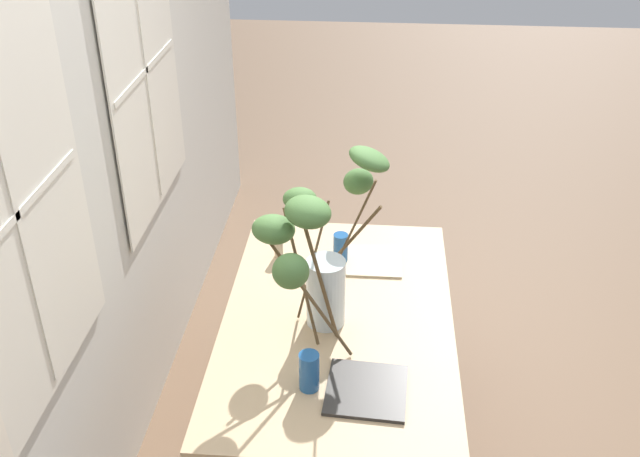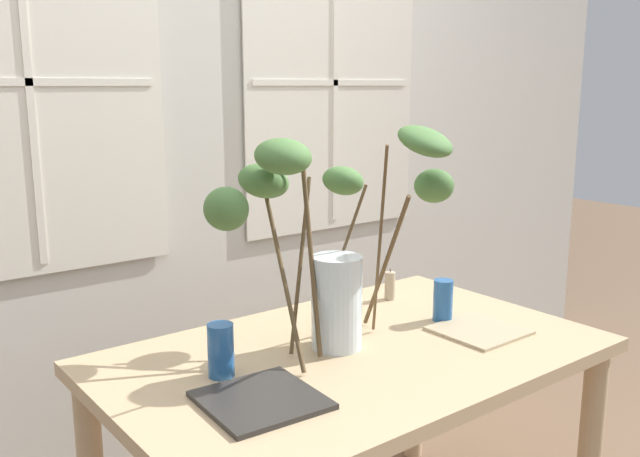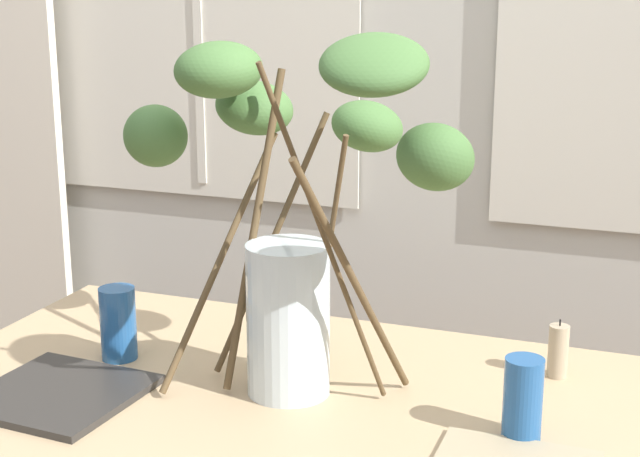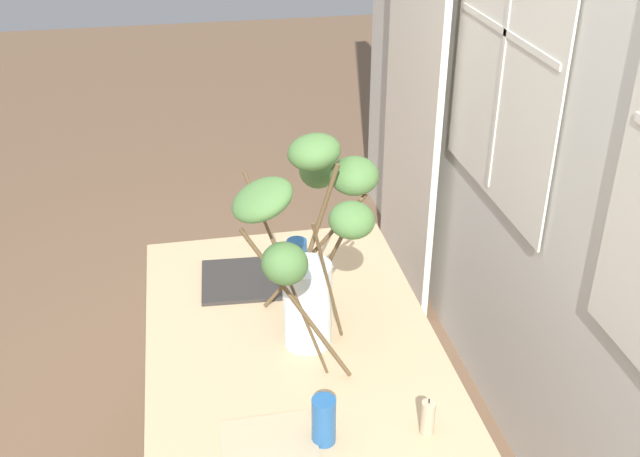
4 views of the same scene
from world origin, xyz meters
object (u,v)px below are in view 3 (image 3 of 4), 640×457
object	(u,v)px
vase_with_branches	(283,202)
plate_square_left	(59,394)
drinking_glass_blue_left	(118,323)
dining_table	(295,457)
pillar_candle	(558,351)
drinking_glass_blue_right	(523,399)

from	to	relation	value
vase_with_branches	plate_square_left	xyz separation A→B (m)	(-0.35, -0.19, -0.33)
drinking_glass_blue_left	plate_square_left	size ratio (longest dim) A/B	0.53
dining_table	pillar_candle	size ratio (longest dim) A/B	12.77
drinking_glass_blue_left	drinking_glass_blue_right	world-z (taller)	drinking_glass_blue_left
drinking_glass_blue_left	plate_square_left	distance (m)	0.20
dining_table	vase_with_branches	distance (m)	0.45
vase_with_branches	plate_square_left	distance (m)	0.52
vase_with_branches	pillar_candle	xyz separation A→B (m)	(0.45, 0.22, -0.29)
drinking_glass_blue_left	pillar_candle	distance (m)	0.83
vase_with_branches	pillar_candle	world-z (taller)	vase_with_branches
plate_square_left	pillar_candle	size ratio (longest dim) A/B	2.41
vase_with_branches	drinking_glass_blue_left	xyz separation A→B (m)	(-0.35, 0.01, -0.27)
vase_with_branches	dining_table	bearing A→B (deg)	-56.05
dining_table	drinking_glass_blue_left	size ratio (longest dim) A/B	9.99
drinking_glass_blue_left	drinking_glass_blue_right	xyz separation A→B (m)	(0.78, -0.06, -0.00)
plate_square_left	pillar_candle	bearing A→B (deg)	26.53
plate_square_left	pillar_candle	world-z (taller)	pillar_candle
drinking_glass_blue_right	pillar_candle	world-z (taller)	drinking_glass_blue_right
drinking_glass_blue_left	plate_square_left	bearing A→B (deg)	-90.97
drinking_glass_blue_left	drinking_glass_blue_right	bearing A→B (deg)	-4.38
plate_square_left	pillar_candle	xyz separation A→B (m)	(0.81, 0.40, 0.04)
drinking_glass_blue_left	plate_square_left	world-z (taller)	drinking_glass_blue_left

